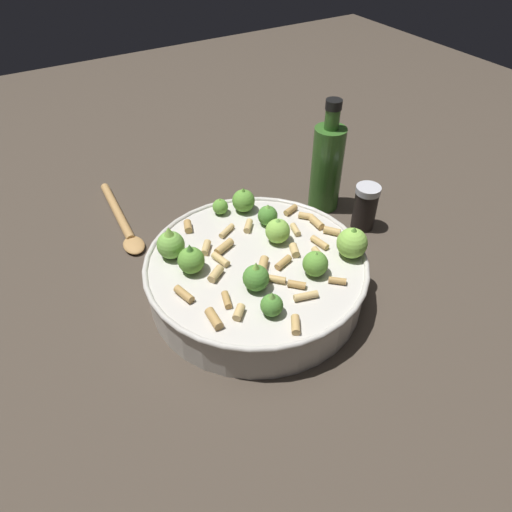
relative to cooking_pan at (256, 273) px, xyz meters
The scene contains 5 objects.
ground_plane 0.04m from the cooking_pan, 56.83° to the right, with size 2.40×2.40×0.00m, color #42382D.
cooking_pan is the anchor object (origin of this frame).
pepper_shaker 0.26m from the cooking_pan, 99.90° to the left, with size 0.04×0.04×0.08m.
olive_oil_bottle 0.27m from the cooking_pan, 120.25° to the left, with size 0.06×0.06×0.21m.
wooden_spoon 0.30m from the cooking_pan, 155.92° to the right, with size 0.23×0.04×0.02m.
Camera 1 is at (0.44, -0.27, 0.52)m, focal length 32.78 mm.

